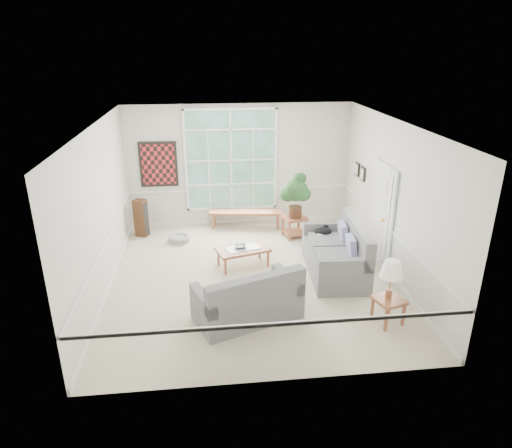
{
  "coord_description": "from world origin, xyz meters",
  "views": [
    {
      "loc": [
        -0.83,
        -7.96,
        4.31
      ],
      "look_at": [
        0.1,
        0.2,
        1.05
      ],
      "focal_mm": 32.0,
      "sensor_mm": 36.0,
      "label": 1
    }
  ],
  "objects_px": {
    "side_table": "(388,311)",
    "coffee_table": "(243,257)",
    "loveseat_right": "(335,249)",
    "end_table": "(294,227)",
    "loveseat_front": "(247,293)"
  },
  "relations": [
    {
      "from": "loveseat_right",
      "to": "loveseat_front",
      "type": "height_order",
      "value": "loveseat_right"
    },
    {
      "from": "coffee_table",
      "to": "side_table",
      "type": "relative_size",
      "value": 2.36
    },
    {
      "from": "end_table",
      "to": "side_table",
      "type": "bearing_deg",
      "value": -77.17
    },
    {
      "from": "loveseat_right",
      "to": "coffee_table",
      "type": "bearing_deg",
      "value": 167.34
    },
    {
      "from": "loveseat_front",
      "to": "coffee_table",
      "type": "distance_m",
      "value": 1.95
    },
    {
      "from": "coffee_table",
      "to": "side_table",
      "type": "xyz_separation_m",
      "value": [
        2.19,
        -2.34,
        0.03
      ]
    },
    {
      "from": "end_table",
      "to": "loveseat_front",
      "type": "bearing_deg",
      "value": -113.36
    },
    {
      "from": "end_table",
      "to": "side_table",
      "type": "xyz_separation_m",
      "value": [
        0.85,
        -3.73,
        -0.03
      ]
    },
    {
      "from": "loveseat_right",
      "to": "loveseat_front",
      "type": "bearing_deg",
      "value": -139.76
    },
    {
      "from": "loveseat_right",
      "to": "coffee_table",
      "type": "xyz_separation_m",
      "value": [
        -1.79,
        0.52,
        -0.33
      ]
    },
    {
      "from": "coffee_table",
      "to": "side_table",
      "type": "bearing_deg",
      "value": -63.11
    },
    {
      "from": "loveseat_right",
      "to": "end_table",
      "type": "height_order",
      "value": "loveseat_right"
    },
    {
      "from": "side_table",
      "to": "coffee_table",
      "type": "bearing_deg",
      "value": 133.1
    },
    {
      "from": "loveseat_front",
      "to": "side_table",
      "type": "height_order",
      "value": "loveseat_front"
    },
    {
      "from": "loveseat_right",
      "to": "end_table",
      "type": "bearing_deg",
      "value": 106.77
    }
  ]
}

